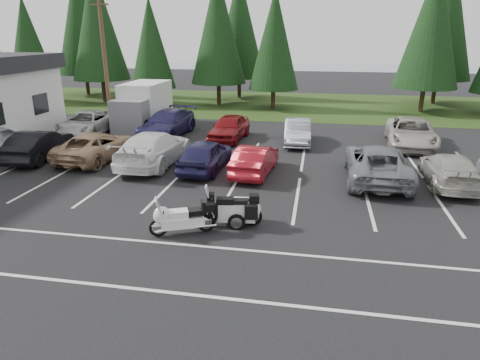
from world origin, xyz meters
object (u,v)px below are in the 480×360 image
utility_pole (105,56)px  car_near_4 (205,155)px  car_far_1 (167,123)px  car_far_3 (298,132)px  car_near_6 (377,163)px  car_far_0 (86,123)px  car_near_3 (154,148)px  car_near_7 (449,170)px  car_near_1 (39,145)px  box_truck (141,106)px  car_near_5 (255,160)px  cargo_trailer (237,212)px  adventure_motorcycle (230,206)px  car_near_2 (96,146)px  car_far_4 (411,133)px  touring_motorcycle (182,215)px  car_far_2 (229,127)px

utility_pole → car_near_4: (8.74, -8.02, -3.96)m
car_far_1 → car_far_3: 8.13m
car_near_6 → car_far_0: (-16.96, 5.75, -0.04)m
car_near_3 → car_near_4: size_ratio=1.30×
car_near_3 → car_near_7: car_near_3 is taller
car_near_1 → car_near_4: 8.74m
box_truck → car_near_5: bearing=-43.7°
car_near_5 → car_near_3: bearing=-1.4°
cargo_trailer → adventure_motorcycle: bearing=-136.9°
car_near_1 → car_near_2: size_ratio=0.89×
utility_pole → car_near_5: size_ratio=2.21×
car_near_2 → car_far_0: size_ratio=0.96×
box_truck → car_near_2: bearing=-83.7°
car_near_2 → car_near_4: bearing=177.2°
car_near_2 → car_near_6: size_ratio=0.91×
car_near_4 → car_far_4: car_far_4 is taller
car_far_1 → car_far_4: size_ratio=0.96×
car_near_6 → utility_pole: bearing=-25.6°
car_near_1 → car_near_3: car_near_3 is taller
car_near_5 → touring_motorcycle: car_near_5 is taller
car_near_7 → adventure_motorcycle: bearing=36.9°
box_truck → car_near_4: 10.89m
box_truck → car_near_2: (0.87, -7.84, -0.74)m
car_far_3 → utility_pole: bearing=167.4°
utility_pole → car_near_3: bearing=-51.4°
car_near_4 → car_near_5: size_ratio=1.06×
car_near_5 → car_near_7: bearing=-174.6°
car_near_7 → car_near_4: bearing=1.4°
car_far_0 → cargo_trailer: (11.83, -11.28, -0.33)m
touring_motorcycle → car_near_3: bearing=93.7°
car_far_1 → car_near_6: bearing=-23.0°
car_near_6 → car_near_7: size_ratio=1.20×
box_truck → car_far_3: (10.71, -2.62, -0.76)m
car_far_0 → car_far_4: bearing=-1.8°
car_far_2 → car_far_4: car_far_4 is taller
utility_pole → box_truck: bearing=14.0°
car_far_4 → car_near_5: bearing=-135.3°
car_near_5 → car_far_3: bearing=-99.2°
utility_pole → car_near_6: size_ratio=1.61×
car_near_2 → adventure_motorcycle: (8.26, -6.57, 0.01)m
utility_pole → car_near_2: utility_pole is taller
car_far_4 → adventure_motorcycle: car_far_4 is taller
utility_pole → cargo_trailer: 18.26m
car_far_4 → car_far_2: bearing=-173.2°
car_near_1 → car_near_3: (6.07, 0.22, 0.06)m
car_near_3 → car_far_4: 14.30m
car_far_4 → car_far_1: bearing=-175.0°
car_near_5 → car_near_2: bearing=-0.7°
car_near_1 → car_far_4: car_far_4 is taller
utility_pole → touring_motorcycle: size_ratio=3.82×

